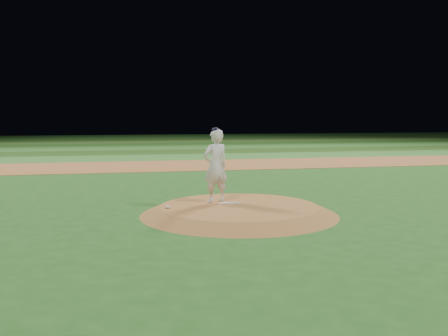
% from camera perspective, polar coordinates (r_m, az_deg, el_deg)
% --- Properties ---
extents(ground, '(120.00, 120.00, 0.00)m').
position_cam_1_polar(ground, '(13.99, 1.73, -5.33)').
color(ground, '#21551B').
rests_on(ground, ground).
extents(infield_dirt_band, '(70.00, 6.00, 0.02)m').
position_cam_1_polar(infield_dirt_band, '(27.65, -5.24, 0.29)').
color(infield_dirt_band, '#985E2F').
rests_on(infield_dirt_band, ground).
extents(outfield_stripe_0, '(70.00, 5.00, 0.02)m').
position_cam_1_polar(outfield_stripe_0, '(33.09, -6.39, 1.22)').
color(outfield_stripe_0, '#336E28').
rests_on(outfield_stripe_0, ground).
extents(outfield_stripe_1, '(70.00, 5.00, 0.02)m').
position_cam_1_polar(outfield_stripe_1, '(38.06, -7.15, 1.83)').
color(outfield_stripe_1, '#234616').
rests_on(outfield_stripe_1, ground).
extents(outfield_stripe_2, '(70.00, 5.00, 0.02)m').
position_cam_1_polar(outfield_stripe_2, '(43.03, -7.74, 2.30)').
color(outfield_stripe_2, '#316D27').
rests_on(outfield_stripe_2, ground).
extents(outfield_stripe_3, '(70.00, 5.00, 0.02)m').
position_cam_1_polar(outfield_stripe_3, '(48.01, -8.20, 2.67)').
color(outfield_stripe_3, '#214B18').
rests_on(outfield_stripe_3, ground).
extents(outfield_stripe_4, '(70.00, 5.00, 0.02)m').
position_cam_1_polar(outfield_stripe_4, '(52.99, -8.58, 2.97)').
color(outfield_stripe_4, '#386525').
rests_on(outfield_stripe_4, ground).
extents(outfield_stripe_5, '(70.00, 5.00, 0.02)m').
position_cam_1_polar(outfield_stripe_5, '(57.97, -8.89, 3.22)').
color(outfield_stripe_5, '#234A18').
rests_on(outfield_stripe_5, ground).
extents(pitchers_mound, '(5.50, 5.50, 0.25)m').
position_cam_1_polar(pitchers_mound, '(13.96, 1.73, -4.82)').
color(pitchers_mound, '#9F6531').
rests_on(pitchers_mound, ground).
extents(pitching_rubber, '(0.60, 0.19, 0.03)m').
position_cam_1_polar(pitching_rubber, '(14.26, 0.58, -4.02)').
color(pitching_rubber, white).
rests_on(pitching_rubber, pitchers_mound).
extents(rosin_bag, '(0.13, 0.13, 0.07)m').
position_cam_1_polar(rosin_bag, '(13.62, -6.45, -4.44)').
color(rosin_bag, white).
rests_on(rosin_bag, pitchers_mound).
extents(pitcher_on_mound, '(0.90, 0.74, 2.17)m').
position_cam_1_polar(pitcher_on_mound, '(14.31, -0.98, 0.25)').
color(pitcher_on_mound, white).
rests_on(pitcher_on_mound, pitchers_mound).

